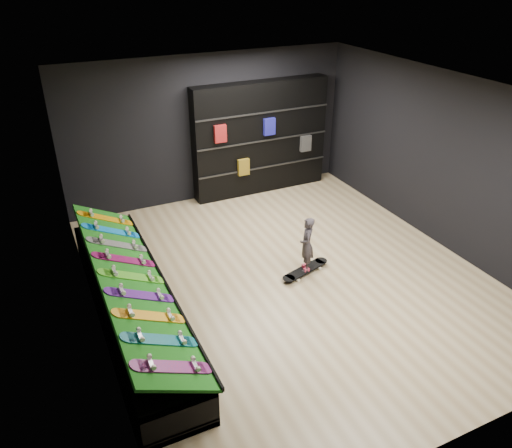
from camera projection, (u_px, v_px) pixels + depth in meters
name	position (u px, v px, depth m)	size (l,w,h in m)	color
floor	(289.00, 277.00, 8.15)	(6.00, 7.00, 0.01)	tan
ceiling	(296.00, 93.00, 6.73)	(6.00, 7.00, 0.01)	white
wall_back	(209.00, 129.00, 10.22)	(6.00, 0.02, 3.00)	black
wall_front	(473.00, 336.00, 4.66)	(6.00, 0.02, 3.00)	black
wall_left	(85.00, 236.00, 6.31)	(0.02, 7.00, 3.00)	black
wall_right	(445.00, 162.00, 8.57)	(0.02, 7.00, 3.00)	black
display_rack	(132.00, 306.00, 7.08)	(0.90, 4.50, 0.50)	black
turf_ramp	(131.00, 278.00, 6.87)	(1.00, 4.50, 0.04)	#10560D
back_shelving	(260.00, 138.00, 10.63)	(2.99, 0.35, 2.39)	black
floor_skateboard	(305.00, 271.00, 8.22)	(0.98, 0.22, 0.09)	black
child	(306.00, 254.00, 8.07)	(0.21, 0.15, 0.56)	black
display_board_0	(173.00, 367.00, 5.36)	(0.98, 0.22, 0.09)	#2626BF
display_board_1	(160.00, 340.00, 5.73)	(0.98, 0.22, 0.09)	#0C8C99
display_board_2	(150.00, 316.00, 6.11)	(0.98, 0.22, 0.09)	orange
display_board_3	(140.00, 295.00, 6.49)	(0.98, 0.22, 0.09)	purple
display_board_4	(132.00, 276.00, 6.87)	(0.98, 0.22, 0.09)	green
display_board_5	(124.00, 259.00, 7.24)	(0.98, 0.22, 0.09)	#E5198C
display_board_6	(118.00, 244.00, 7.62)	(0.98, 0.22, 0.09)	black
display_board_7	(112.00, 231.00, 8.00)	(0.98, 0.22, 0.09)	blue
display_board_8	(106.00, 218.00, 8.38)	(0.98, 0.22, 0.09)	yellow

